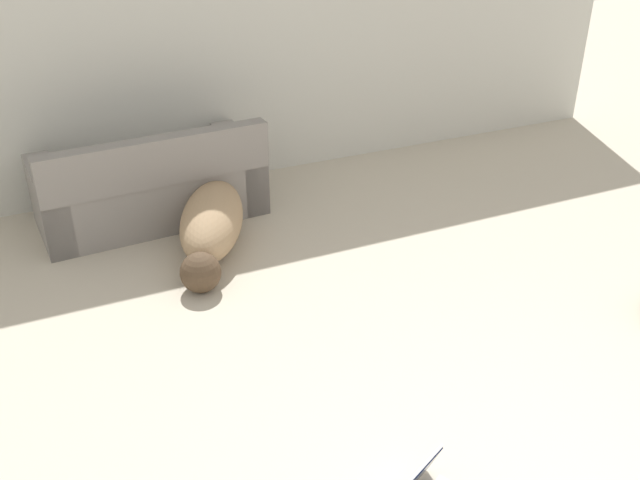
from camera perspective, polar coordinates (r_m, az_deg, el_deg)
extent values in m
cube|color=beige|center=(6.21, -7.16, 16.65)|extent=(7.77, 0.06, 2.68)
cube|color=gray|center=(5.87, -13.40, 3.70)|extent=(1.78, 0.89, 0.42)
cube|color=gray|center=(5.42, -12.90, 6.15)|extent=(1.74, 0.24, 0.36)
cube|color=gray|center=(6.05, -6.47, 5.82)|extent=(0.25, 0.80, 0.56)
cube|color=gray|center=(5.73, -20.83, 2.68)|extent=(0.25, 0.80, 0.56)
ellipsoid|color=#A38460|center=(5.33, -8.63, 1.57)|extent=(0.85, 1.16, 0.44)
sphere|color=#493726|center=(4.84, -9.53, -2.58)|extent=(0.37, 0.37, 0.28)
cylinder|color=#A38460|center=(6.00, -7.64, 2.88)|extent=(0.16, 0.26, 0.05)
cube|color=#B7B7BC|center=(3.45, 7.52, -18.37)|extent=(0.36, 0.24, 0.21)
cube|color=#0F1938|center=(3.45, 7.66, -18.44)|extent=(0.33, 0.22, 0.18)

